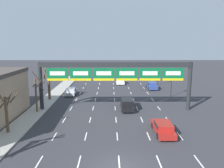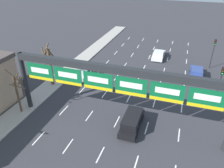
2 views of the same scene
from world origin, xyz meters
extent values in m
cube|color=white|center=(-6.60, 11.00, 0.01)|extent=(0.12, 2.00, 0.01)
cube|color=white|center=(-6.60, 16.00, 0.01)|extent=(0.12, 2.00, 0.01)
cube|color=white|center=(-6.60, 21.00, 0.01)|extent=(0.12, 2.00, 0.01)
cube|color=white|center=(-6.60, 26.00, 0.01)|extent=(0.12, 2.00, 0.01)
cube|color=white|center=(-6.60, 31.00, 0.01)|extent=(0.12, 2.00, 0.01)
cube|color=white|center=(-6.60, 36.00, 0.01)|extent=(0.12, 2.00, 0.01)
cube|color=white|center=(-6.60, 41.00, 0.01)|extent=(0.12, 2.00, 0.01)
cube|color=white|center=(-6.60, 46.00, 0.01)|extent=(0.12, 2.00, 0.01)
cube|color=white|center=(-3.30, 11.00, 0.01)|extent=(0.12, 2.00, 0.01)
cube|color=white|center=(-3.30, 16.00, 0.01)|extent=(0.12, 2.00, 0.01)
cube|color=white|center=(-3.30, 21.00, 0.01)|extent=(0.12, 2.00, 0.01)
cube|color=white|center=(-3.30, 26.00, 0.01)|extent=(0.12, 2.00, 0.01)
cube|color=white|center=(-3.30, 31.00, 0.01)|extent=(0.12, 2.00, 0.01)
cube|color=white|center=(-3.30, 36.00, 0.01)|extent=(0.12, 2.00, 0.01)
cube|color=white|center=(-3.30, 41.00, 0.01)|extent=(0.12, 2.00, 0.01)
cube|color=white|center=(-3.30, 46.00, 0.01)|extent=(0.12, 2.00, 0.01)
cube|color=white|center=(0.00, 11.00, 0.01)|extent=(0.12, 2.00, 0.01)
cube|color=white|center=(0.00, 16.00, 0.01)|extent=(0.12, 2.00, 0.01)
cube|color=white|center=(0.00, 21.00, 0.01)|extent=(0.12, 2.00, 0.01)
cube|color=white|center=(0.00, 26.00, 0.01)|extent=(0.12, 2.00, 0.01)
cube|color=white|center=(0.00, 31.00, 0.01)|extent=(0.12, 2.00, 0.01)
cube|color=white|center=(0.00, 36.00, 0.01)|extent=(0.12, 2.00, 0.01)
cube|color=white|center=(0.00, 41.00, 0.01)|extent=(0.12, 2.00, 0.01)
cube|color=white|center=(0.00, 46.00, 0.01)|extent=(0.12, 2.00, 0.01)
cube|color=white|center=(3.30, 11.00, 0.01)|extent=(0.12, 2.00, 0.01)
cube|color=white|center=(3.30, 16.00, 0.01)|extent=(0.12, 2.00, 0.01)
cube|color=white|center=(3.30, 21.00, 0.01)|extent=(0.12, 2.00, 0.01)
cube|color=white|center=(3.30, 26.00, 0.01)|extent=(0.12, 2.00, 0.01)
cube|color=white|center=(3.30, 31.00, 0.01)|extent=(0.12, 2.00, 0.01)
cube|color=white|center=(3.30, 36.00, 0.01)|extent=(0.12, 2.00, 0.01)
cube|color=white|center=(3.30, 41.00, 0.01)|extent=(0.12, 2.00, 0.01)
cube|color=white|center=(3.30, 46.00, 0.01)|extent=(0.12, 2.00, 0.01)
cube|color=white|center=(6.60, 16.00, 0.01)|extent=(0.12, 2.00, 0.01)
cube|color=white|center=(6.60, 21.00, 0.01)|extent=(0.12, 2.00, 0.01)
cube|color=white|center=(6.60, 26.00, 0.01)|extent=(0.12, 2.00, 0.01)
cube|color=white|center=(6.60, 31.00, 0.01)|extent=(0.12, 2.00, 0.01)
cube|color=white|center=(6.60, 36.00, 0.01)|extent=(0.12, 2.00, 0.01)
cube|color=white|center=(6.60, 41.00, 0.01)|extent=(0.12, 2.00, 0.01)
cube|color=white|center=(6.60, 46.00, 0.01)|extent=(0.12, 2.00, 0.01)
cylinder|color=#232628|center=(-10.70, 15.28, 3.49)|extent=(0.54, 0.54, 6.99)
cube|color=#232628|center=(0.00, 15.28, 6.64)|extent=(21.40, 0.60, 0.70)
cube|color=#0C6033|center=(-8.16, 14.94, 5.29)|extent=(3.01, 0.08, 1.79)
cube|color=white|center=(-8.16, 14.90, 5.45)|extent=(2.11, 0.02, 0.57)
cube|color=yellow|center=(-8.16, 14.90, 4.56)|extent=(2.95, 0.02, 0.32)
cube|color=#0C6033|center=(-4.89, 14.94, 5.29)|extent=(3.01, 0.08, 1.79)
cube|color=white|center=(-4.89, 14.90, 5.45)|extent=(2.11, 0.02, 0.57)
cube|color=yellow|center=(-4.89, 14.90, 4.56)|extent=(2.95, 0.02, 0.32)
cube|color=#0C6033|center=(-1.63, 14.94, 5.29)|extent=(3.01, 0.08, 1.79)
cube|color=white|center=(-1.63, 14.90, 5.45)|extent=(2.11, 0.02, 0.57)
cube|color=yellow|center=(-1.63, 14.90, 4.56)|extent=(2.95, 0.02, 0.32)
cube|color=#0C6033|center=(1.63, 14.94, 5.29)|extent=(3.01, 0.08, 1.79)
cube|color=white|center=(1.63, 14.90, 5.45)|extent=(2.11, 0.02, 0.57)
cube|color=yellow|center=(1.63, 14.90, 4.56)|extent=(2.95, 0.02, 0.32)
cube|color=#0C6033|center=(4.89, 14.94, 5.29)|extent=(3.01, 0.08, 1.79)
cube|color=white|center=(4.89, 14.90, 5.45)|extent=(2.11, 0.02, 0.57)
cube|color=yellow|center=(4.89, 14.90, 4.56)|extent=(2.95, 0.02, 0.32)
cube|color=#0C6033|center=(8.16, 14.94, 5.29)|extent=(3.01, 0.08, 1.79)
cube|color=white|center=(8.16, 14.90, 5.45)|extent=(2.11, 0.02, 0.57)
cube|color=yellow|center=(8.16, 14.90, 4.56)|extent=(2.95, 0.02, 0.32)
cube|color=navy|center=(8.13, 30.16, 0.56)|extent=(1.79, 4.67, 0.71)
cube|color=navy|center=(8.13, 29.88, 1.19)|extent=(1.65, 2.43, 0.56)
cube|color=black|center=(8.13, 29.88, 1.19)|extent=(1.68, 2.24, 0.40)
cylinder|color=black|center=(7.33, 31.56, 0.33)|extent=(0.22, 0.66, 0.66)
cylinder|color=black|center=(8.94, 31.56, 0.33)|extent=(0.22, 0.66, 0.66)
cylinder|color=black|center=(7.33, 28.76, 0.33)|extent=(0.22, 0.66, 0.66)
cylinder|color=black|center=(8.94, 28.76, 0.33)|extent=(0.22, 0.66, 0.66)
cube|color=#B7B7BC|center=(-8.08, 24.64, 0.49)|extent=(1.77, 3.95, 0.58)
cube|color=#B7B7BC|center=(-8.08, 24.41, 1.08)|extent=(1.63, 2.06, 0.59)
cube|color=black|center=(-8.08, 24.41, 1.08)|extent=(1.66, 1.89, 0.43)
cylinder|color=black|center=(-8.88, 25.83, 0.33)|extent=(0.22, 0.66, 0.66)
cylinder|color=black|center=(-7.29, 25.83, 0.33)|extent=(0.22, 0.66, 0.66)
cylinder|color=black|center=(-8.88, 23.46, 0.33)|extent=(0.22, 0.66, 0.66)
cylinder|color=black|center=(-7.29, 23.46, 0.33)|extent=(0.22, 0.66, 0.66)
cube|color=silver|center=(1.62, 36.07, 0.49)|extent=(1.92, 4.85, 0.57)
cube|color=silver|center=(1.62, 35.78, 1.03)|extent=(1.77, 2.52, 0.51)
cube|color=black|center=(1.62, 35.78, 1.03)|extent=(1.81, 2.32, 0.37)
cylinder|color=black|center=(0.74, 37.53, 0.33)|extent=(0.22, 0.66, 0.66)
cylinder|color=black|center=(2.49, 37.53, 0.33)|extent=(0.22, 0.66, 0.66)
cylinder|color=black|center=(0.74, 34.62, 0.33)|extent=(0.22, 0.66, 0.66)
cylinder|color=black|center=(2.49, 34.62, 0.33)|extent=(0.22, 0.66, 0.66)
cube|color=black|center=(1.76, 15.63, 0.51)|extent=(1.75, 4.80, 0.62)
cube|color=black|center=(1.76, 15.59, 1.21)|extent=(1.61, 3.36, 0.77)
cube|color=black|center=(1.76, 15.59, 1.21)|extent=(1.65, 3.09, 0.55)
cylinder|color=black|center=(0.97, 17.07, 0.33)|extent=(0.22, 0.66, 0.66)
cylinder|color=black|center=(2.55, 17.07, 0.33)|extent=(0.22, 0.66, 0.66)
cylinder|color=black|center=(0.97, 14.20, 0.33)|extent=(0.22, 0.66, 0.66)
cylinder|color=black|center=(2.55, 14.20, 0.33)|extent=(0.22, 0.66, 0.66)
cylinder|color=black|center=(10.32, 23.13, 2.04)|extent=(0.12, 0.12, 4.07)
cube|color=black|center=(10.32, 23.13, 4.52)|extent=(0.30, 0.24, 0.90)
sphere|color=#3D0E0C|center=(10.32, 23.00, 4.82)|extent=(0.20, 0.20, 0.20)
sphere|color=#412F0C|center=(10.32, 23.00, 4.52)|extent=(0.20, 0.20, 0.20)
sphere|color=green|center=(10.32, 23.00, 4.22)|extent=(0.20, 0.20, 0.20)
cylinder|color=black|center=(10.28, 34.35, 1.98)|extent=(0.12, 0.12, 3.96)
cube|color=black|center=(10.28, 34.35, 4.41)|extent=(0.30, 0.24, 0.90)
sphere|color=#3D0E0C|center=(10.28, 34.22, 4.71)|extent=(0.20, 0.20, 0.20)
sphere|color=#412F0C|center=(10.28, 34.22, 4.41)|extent=(0.20, 0.20, 0.20)
sphere|color=green|center=(10.28, 34.22, 4.11)|extent=(0.20, 0.20, 0.20)
cylinder|color=brown|center=(-11.16, 20.97, 2.81)|extent=(0.43, 0.43, 5.33)
cylinder|color=brown|center=(-11.75, 21.16, 4.91)|extent=(0.61, 1.39, 2.10)
cylinder|color=brown|center=(-10.62, 20.77, 4.86)|extent=(0.64, 1.31, 2.04)
cylinder|color=brown|center=(-11.49, 20.44, 4.58)|extent=(1.30, 0.92, 2.08)
cylinder|color=brown|center=(-11.81, 20.89, 4.02)|extent=(0.37, 1.49, 1.83)
cylinder|color=brown|center=(-11.05, 14.09, 2.49)|extent=(0.24, 0.24, 4.69)
cylinder|color=brown|center=(-10.63, 13.64, 5.06)|extent=(1.04, 0.99, 1.84)
cylinder|color=brown|center=(-10.55, 14.31, 3.87)|extent=(0.57, 1.11, 1.03)
cylinder|color=brown|center=(-11.17, 14.47, 4.26)|extent=(0.88, 0.36, 1.39)
cylinder|color=brown|center=(-10.80, 14.64, 3.95)|extent=(1.22, 0.64, 1.45)
cylinder|color=brown|center=(-10.39, 13.70, 3.78)|extent=(0.89, 1.45, 1.21)
camera|label=1|loc=(-0.71, -15.50, 9.64)|focal=35.00mm
camera|label=2|loc=(5.58, -2.12, 15.23)|focal=35.00mm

